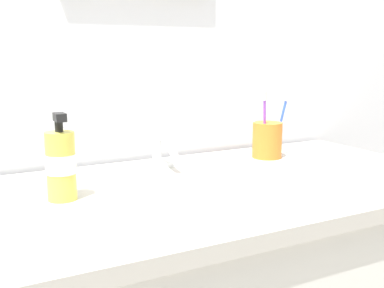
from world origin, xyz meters
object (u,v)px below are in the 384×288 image
at_px(toothbrush_blue, 281,120).
at_px(toothbrush_white, 253,118).
at_px(soap_dispenser, 61,164).
at_px(toothbrush_cup, 267,140).
at_px(faucet, 159,142).
at_px(toothbrush_purple, 265,120).

xyz_separation_m(toothbrush_blue, toothbrush_white, (-0.07, 0.03, 0.01)).
distance_m(toothbrush_blue, soap_dispenser, 0.65).
bearing_deg(toothbrush_cup, faucet, 173.24).
distance_m(faucet, toothbrush_cup, 0.31).
height_order(faucet, toothbrush_blue, toothbrush_blue).
distance_m(toothbrush_purple, toothbrush_white, 0.05).
xyz_separation_m(faucet, toothbrush_purple, (0.29, -0.05, 0.04)).
relative_size(toothbrush_purple, toothbrush_blue, 1.04).
distance_m(toothbrush_white, soap_dispenser, 0.59).
distance_m(toothbrush_cup, toothbrush_purple, 0.06).
xyz_separation_m(toothbrush_cup, toothbrush_white, (-0.02, 0.04, 0.06)).
height_order(toothbrush_blue, soap_dispenser, toothbrush_blue).
bearing_deg(toothbrush_cup, toothbrush_blue, 1.65).
bearing_deg(toothbrush_white, toothbrush_blue, -26.26).
height_order(toothbrush_cup, toothbrush_blue, toothbrush_blue).
relative_size(toothbrush_cup, toothbrush_purple, 0.55).
xyz_separation_m(toothbrush_blue, soap_dispenser, (-0.64, -0.12, -0.03)).
height_order(faucet, toothbrush_white, toothbrush_white).
bearing_deg(toothbrush_purple, toothbrush_blue, 12.28).
distance_m(toothbrush_purple, toothbrush_blue, 0.07).
xyz_separation_m(faucet, toothbrush_blue, (0.36, -0.04, 0.04)).
bearing_deg(toothbrush_blue, toothbrush_white, 153.74).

